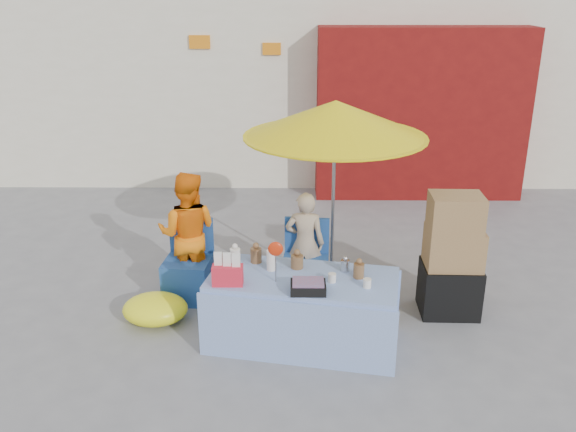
{
  "coord_description": "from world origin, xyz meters",
  "views": [
    {
      "loc": [
        0.24,
        -5.12,
        3.2
      ],
      "look_at": [
        0.19,
        0.6,
        1.0
      ],
      "focal_mm": 38.0,
      "sensor_mm": 36.0,
      "label": 1
    }
  ],
  "objects_px": {
    "box_stack": "(452,260)",
    "umbrella": "(335,120)",
    "chair_right": "(305,276)",
    "market_table": "(302,309)",
    "chair_left": "(189,276)",
    "vendor_beige": "(305,244)",
    "vendor_orange": "(188,234)"
  },
  "relations": [
    {
      "from": "box_stack",
      "to": "umbrella",
      "type": "bearing_deg",
      "value": 153.96
    },
    {
      "from": "chair_right",
      "to": "market_table",
      "type": "bearing_deg",
      "value": -87.04
    },
    {
      "from": "market_table",
      "to": "chair_left",
      "type": "xyz_separation_m",
      "value": [
        -1.21,
        0.86,
        -0.09
      ]
    },
    {
      "from": "market_table",
      "to": "vendor_beige",
      "type": "height_order",
      "value": "vendor_beige"
    },
    {
      "from": "vendor_orange",
      "to": "box_stack",
      "type": "bearing_deg",
      "value": 176.97
    },
    {
      "from": "vendor_orange",
      "to": "umbrella",
      "type": "distance_m",
      "value": 1.97
    },
    {
      "from": "chair_left",
      "to": "vendor_orange",
      "type": "distance_m",
      "value": 0.45
    },
    {
      "from": "chair_left",
      "to": "umbrella",
      "type": "relative_size",
      "value": 0.41
    },
    {
      "from": "vendor_orange",
      "to": "chair_left",
      "type": "bearing_deg",
      "value": 96.48
    },
    {
      "from": "market_table",
      "to": "vendor_orange",
      "type": "relative_size",
      "value": 1.37
    },
    {
      "from": "vendor_beige",
      "to": "box_stack",
      "type": "distance_m",
      "value": 1.53
    },
    {
      "from": "vendor_orange",
      "to": "box_stack",
      "type": "xyz_separation_m",
      "value": [
        2.72,
        -0.42,
        -0.09
      ]
    },
    {
      "from": "market_table",
      "to": "umbrella",
      "type": "bearing_deg",
      "value": 83.97
    },
    {
      "from": "market_table",
      "to": "vendor_beige",
      "type": "relative_size",
      "value": 1.63
    },
    {
      "from": "vendor_beige",
      "to": "umbrella",
      "type": "bearing_deg",
      "value": -147.63
    },
    {
      "from": "umbrella",
      "to": "box_stack",
      "type": "xyz_separation_m",
      "value": [
        1.17,
        -0.57,
        -1.3
      ]
    },
    {
      "from": "vendor_beige",
      "to": "umbrella",
      "type": "height_order",
      "value": "umbrella"
    },
    {
      "from": "vendor_orange",
      "to": "vendor_beige",
      "type": "distance_m",
      "value": 1.25
    },
    {
      "from": "market_table",
      "to": "vendor_beige",
      "type": "bearing_deg",
      "value": 98.21
    },
    {
      "from": "chair_left",
      "to": "vendor_orange",
      "type": "relative_size",
      "value": 0.62
    },
    {
      "from": "market_table",
      "to": "vendor_beige",
      "type": "xyz_separation_m",
      "value": [
        0.04,
        0.99,
        0.23
      ]
    },
    {
      "from": "chair_left",
      "to": "vendor_orange",
      "type": "xyz_separation_m",
      "value": [
        -0.0,
        0.13,
        0.43
      ]
    },
    {
      "from": "market_table",
      "to": "chair_right",
      "type": "height_order",
      "value": "market_table"
    },
    {
      "from": "umbrella",
      "to": "vendor_beige",
      "type": "bearing_deg",
      "value": -153.43
    },
    {
      "from": "chair_right",
      "to": "umbrella",
      "type": "distance_m",
      "value": 1.69
    },
    {
      "from": "chair_left",
      "to": "vendor_beige",
      "type": "bearing_deg",
      "value": 11.94
    },
    {
      "from": "market_table",
      "to": "umbrella",
      "type": "relative_size",
      "value": 0.9
    },
    {
      "from": "vendor_orange",
      "to": "umbrella",
      "type": "xyz_separation_m",
      "value": [
        1.55,
        0.15,
        1.2
      ]
    },
    {
      "from": "vendor_beige",
      "to": "market_table",
      "type": "bearing_deg",
      "value": 93.43
    },
    {
      "from": "umbrella",
      "to": "chair_left",
      "type": "bearing_deg",
      "value": -169.6
    },
    {
      "from": "market_table",
      "to": "chair_left",
      "type": "bearing_deg",
      "value": 155.13
    },
    {
      "from": "chair_right",
      "to": "vendor_orange",
      "type": "bearing_deg",
      "value": 179.68
    }
  ]
}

